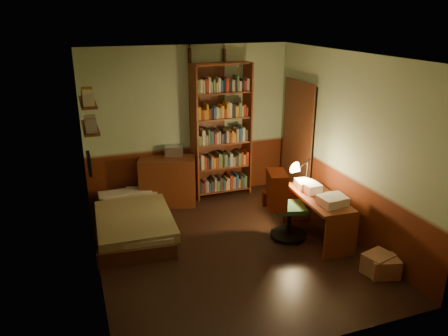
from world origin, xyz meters
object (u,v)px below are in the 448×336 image
object	(u,v)px
bookshelf	(221,132)
office_chair	(290,209)
bed	(132,214)
mini_stereo	(174,150)
desk_lamp	(307,167)
dresser	(168,181)
desk	(317,217)
cardboard_box_b	(383,266)
cardboard_box_a	(378,263)

from	to	relation	value
bookshelf	office_chair	size ratio (longest dim) A/B	2.59
bed	bookshelf	size ratio (longest dim) A/B	0.81
mini_stereo	desk_lamp	size ratio (longest dim) A/B	0.55
bed	mini_stereo	size ratio (longest dim) A/B	6.37
bed	dresser	world-z (taller)	dresser
desk_lamp	office_chair	bearing A→B (deg)	-150.46
desk	cardboard_box_b	size ratio (longest dim) A/B	3.49
desk	office_chair	size ratio (longest dim) A/B	1.36
bookshelf	cardboard_box_b	world-z (taller)	bookshelf
desk	cardboard_box_a	distance (m)	1.10
office_chair	cardboard_box_b	distance (m)	1.46
cardboard_box_b	office_chair	bearing A→B (deg)	117.02
mini_stereo	cardboard_box_a	size ratio (longest dim) A/B	0.85
bookshelf	cardboard_box_b	distance (m)	3.43
cardboard_box_b	dresser	bearing A→B (deg)	123.84
dresser	office_chair	xyz separation A→B (m)	(1.37, -1.74, 0.04)
dresser	desk	xyz separation A→B (m)	(1.75, -1.89, -0.08)
desk	bookshelf	bearing A→B (deg)	114.58
desk	cardboard_box_b	distance (m)	1.17
dresser	office_chair	distance (m)	2.22
desk_lamp	dresser	bearing A→B (deg)	134.81
bookshelf	office_chair	distance (m)	2.00
bed	cardboard_box_a	distance (m)	3.46
desk	cardboard_box_a	size ratio (longest dim) A/B	3.49
mini_stereo	cardboard_box_a	distance (m)	3.66
desk	bed	bearing A→B (deg)	159.50
office_chair	cardboard_box_b	world-z (taller)	office_chair
desk_lamp	cardboard_box_a	bearing A→B (deg)	-89.79
bookshelf	desk	world-z (taller)	bookshelf
desk_lamp	office_chair	distance (m)	0.71
desk	cardboard_box_b	xyz separation A→B (m)	(0.27, -1.12, -0.20)
bookshelf	desk_lamp	xyz separation A→B (m)	(0.82, -1.51, -0.24)
mini_stereo	desk_lamp	distance (m)	2.26
desk	office_chair	distance (m)	0.42
office_chair	cardboard_box_a	bearing A→B (deg)	-47.42
bed	cardboard_box_b	world-z (taller)	bed
dresser	mini_stereo	distance (m)	0.53
desk	desk_lamp	distance (m)	0.75
desk_lamp	bed	bearing A→B (deg)	159.10
dresser	desk_lamp	distance (m)	2.35
mini_stereo	cardboard_box_b	size ratio (longest dim) A/B	0.85
bed	dresser	bearing A→B (deg)	52.90
mini_stereo	cardboard_box_b	bearing A→B (deg)	-40.91
bed	desk_lamp	distance (m)	2.68
desk	desk_lamp	xyz separation A→B (m)	(0.05, 0.46, 0.59)
mini_stereo	bookshelf	size ratio (longest dim) A/B	0.13
bed	office_chair	world-z (taller)	office_chair
bed	mini_stereo	distance (m)	1.41
desk	mini_stereo	bearing A→B (deg)	131.77
office_chair	cardboard_box_a	xyz separation A→B (m)	(0.62, -1.20, -0.32)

